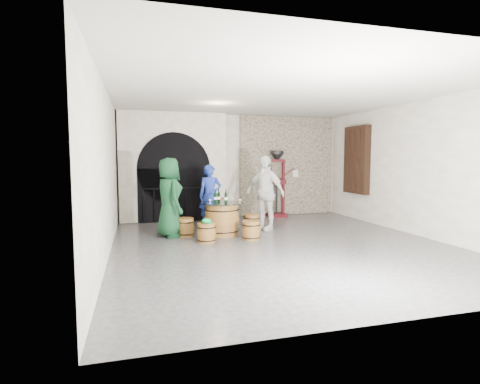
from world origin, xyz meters
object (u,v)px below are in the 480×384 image
object	(u,v)px
barrel_stool_near_right	(251,230)
barrel_stool_far	(213,220)
wine_bottle_left	(215,197)
side_barrel	(219,209)
wine_bottle_right	(219,197)
person_green	(169,197)
wine_bottle_center	(226,197)
barrel_stool_near_left	(206,233)
person_blue	(210,196)
corking_press	(277,179)
person_white	(265,193)
barrel_stool_right	(252,223)
barrel_table	(222,219)
barrel_stool_left	(185,227)

from	to	relation	value
barrel_stool_near_right	barrel_stool_far	bearing A→B (deg)	110.43
wine_bottle_left	side_barrel	world-z (taller)	wine_bottle_left
wine_bottle_right	side_barrel	world-z (taller)	wine_bottle_right
person_green	wine_bottle_center	world-z (taller)	person_green
barrel_stool_near_left	barrel_stool_far	bearing A→B (deg)	74.00
person_blue	wine_bottle_right	xyz separation A→B (m)	(0.02, -0.98, 0.08)
person_blue	corking_press	xyz separation A→B (m)	(2.36, 1.17, 0.37)
person_blue	side_barrel	size ratio (longest dim) A/B	2.45
barrel_stool_near_left	person_white	distance (m)	2.17
barrel_stool_near_right	corking_press	bearing A→B (deg)	59.33
barrel_stool_near_left	side_barrel	distance (m)	2.85
person_white	side_barrel	distance (m)	1.95
barrel_stool_near_left	person_blue	distance (m)	1.98
person_green	side_barrel	size ratio (longest dim) A/B	2.72
wine_bottle_right	person_white	bearing A→B (deg)	10.25
barrel_stool_near_left	person_blue	bearing A→B (deg)	76.46
barrel_stool_right	wine_bottle_center	size ratio (longest dim) A/B	1.34
wine_bottle_right	wine_bottle_center	bearing A→B (deg)	-52.97
person_blue	barrel_stool_right	bearing A→B (deg)	-43.05
barrel_stool_far	barrel_stool_right	world-z (taller)	same
barrel_table	person_blue	distance (m)	1.20
barrel_stool_near_right	wine_bottle_center	distance (m)	1.05
barrel_table	barrel_stool_near_right	xyz separation A→B (m)	(0.53, -0.69, -0.18)
corking_press	wine_bottle_left	bearing A→B (deg)	-137.65
wine_bottle_left	corking_press	world-z (taller)	corking_press
barrel_table	corking_press	world-z (taller)	corking_press
barrel_stool_near_right	wine_bottle_left	distance (m)	1.25
corking_press	barrel_stool_left	bearing A→B (deg)	-144.92
wine_bottle_right	corking_press	size ratio (longest dim) A/B	0.16
barrel_stool_left	barrel_stool_right	distance (m)	1.71
barrel_stool_far	barrel_stool_near_right	bearing A→B (deg)	-69.57
corking_press	barrel_stool_right	bearing A→B (deg)	-125.28
corking_press	person_white	bearing A→B (deg)	-118.79
barrel_stool_right	barrel_stool_near_right	size ratio (longest dim) A/B	1.00
barrel_table	wine_bottle_center	world-z (taller)	wine_bottle_center
barrel_table	barrel_stool_near_right	distance (m)	0.89
person_green	barrel_stool_right	bearing A→B (deg)	-102.53
barrel_stool_right	person_blue	distance (m)	1.40
barrel_stool_right	wine_bottle_right	distance (m)	1.13
barrel_stool_near_right	person_blue	distance (m)	2.00
wine_bottle_left	barrel_table	bearing A→B (deg)	-36.03
person_green	wine_bottle_left	world-z (taller)	person_green
barrel_stool_left	person_white	bearing A→B (deg)	7.41
barrel_table	barrel_stool_near_left	xyz separation A→B (m)	(-0.51, -0.71, -0.18)
barrel_stool_left	corking_press	distance (m)	3.98
barrel_stool_near_right	side_barrel	xyz separation A→B (m)	(-0.17, 2.69, 0.13)
barrel_stool_far	person_blue	bearing A→B (deg)	93.43
barrel_stool_near_right	person_green	xyz separation A→B (m)	(-1.76, 0.82, 0.72)
barrel_stool_far	barrel_stool_near_left	xyz separation A→B (m)	(-0.45, -1.58, 0.00)
barrel_stool_left	corking_press	size ratio (longest dim) A/B	0.21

